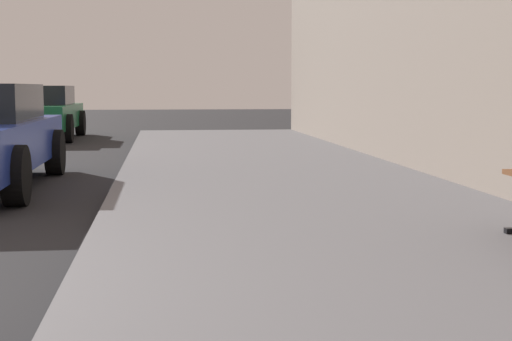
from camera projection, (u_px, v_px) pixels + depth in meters
name	position (u px, v px, depth m)	size (l,w,h in m)	color
sidewalk	(452.00, 318.00, 3.86)	(4.00, 32.00, 0.15)	slate
car_green	(36.00, 112.00, 18.33)	(2.02, 4.26, 1.27)	#196638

